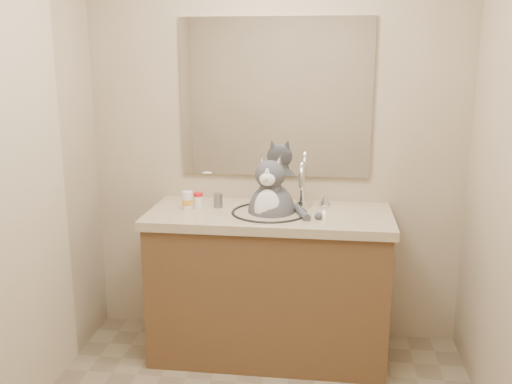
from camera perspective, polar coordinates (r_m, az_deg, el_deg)
room at (r=2.13m, az=-1.36°, el=0.13°), size 2.22×2.52×2.42m
vanity at (r=3.27m, az=1.33°, el=-8.86°), size 1.34×0.59×1.12m
mirror at (r=3.30m, az=1.93°, el=9.36°), size 1.10×0.02×0.90m
shower_curtain at (r=2.63m, az=-24.25°, el=-2.26°), size 0.02×1.30×1.93m
cat at (r=3.14m, az=1.55°, el=-1.78°), size 0.37×0.34×0.53m
pill_bottle_redcap at (r=3.22m, az=-5.79°, el=-0.82°), size 0.06×0.06×0.09m
pill_bottle_orange at (r=3.20m, az=-6.87°, el=-0.87°), size 0.07×0.07×0.10m
grey_canister at (r=3.23m, az=-3.80°, el=-0.85°), size 0.05×0.05×0.08m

